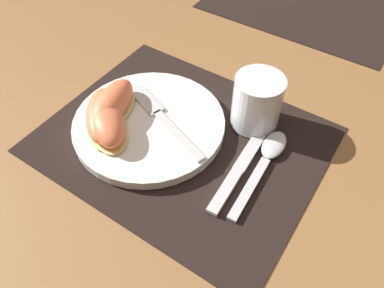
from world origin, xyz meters
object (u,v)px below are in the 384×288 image
knife (242,163)px  citrus_wedge_1 (102,116)px  spoon (268,156)px  juice_glass (257,104)px  plate (149,124)px  citrus_wedge_2 (108,124)px  citrus_wedge_0 (112,105)px  fork (161,116)px

knife → citrus_wedge_1: (-0.22, -0.06, 0.03)m
spoon → citrus_wedge_1: (-0.25, -0.09, 0.03)m
citrus_wedge_1 → juice_glass: bearing=38.0°
plate → citrus_wedge_2: bearing=-124.1°
spoon → citrus_wedge_0: 0.26m
plate → spoon: (0.19, 0.05, -0.00)m
knife → citrus_wedge_0: size_ratio=1.65×
plate → spoon: bearing=14.8°
fork → citrus_wedge_0: (-0.07, -0.04, 0.02)m
spoon → plate: bearing=-165.2°
juice_glass → citrus_wedge_1: size_ratio=0.68×
fork → plate: bearing=-122.0°
juice_glass → fork: bearing=-144.3°
plate → juice_glass: 0.18m
juice_glass → citrus_wedge_2: bearing=-136.9°
knife → fork: bearing=179.5°
knife → fork: size_ratio=1.08×
knife → citrus_wedge_1: bearing=-164.8°
plate → knife: 0.16m
plate → fork: (0.01, 0.02, 0.01)m
citrus_wedge_0 → citrus_wedge_1: 0.03m
spoon → knife: bearing=-127.7°
plate → spoon: plate is taller
knife → citrus_wedge_1: size_ratio=1.63×
plate → citrus_wedge_1: 0.07m
plate → citrus_wedge_2: citrus_wedge_2 is taller
plate → citrus_wedge_2: (-0.04, -0.05, 0.02)m
citrus_wedge_1 → fork: bearing=41.9°
juice_glass → fork: juice_glass is taller
knife → spoon: spoon is taller
citrus_wedge_0 → plate: bearing=16.8°
spoon → fork: (-0.18, -0.03, 0.01)m
plate → citrus_wedge_1: (-0.06, -0.04, 0.02)m
juice_glass → citrus_wedge_0: juice_glass is taller
citrus_wedge_0 → citrus_wedge_1: citrus_wedge_0 is taller
plate → fork: 0.02m
citrus_wedge_1 → knife: bearing=15.2°
knife → spoon: 0.04m
citrus_wedge_2 → fork: bearing=56.5°
juice_glass → fork: 0.15m
citrus_wedge_2 → juice_glass: bearing=43.1°
plate → citrus_wedge_1: bearing=-142.8°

